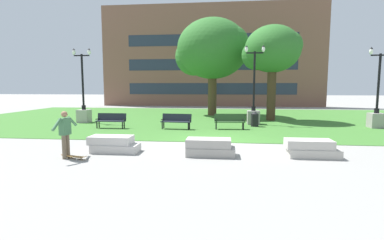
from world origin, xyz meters
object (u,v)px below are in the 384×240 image
at_px(concrete_block_center, 114,144).
at_px(park_bench_near_left, 176,120).
at_px(lamp_post_left, 253,109).
at_px(lamp_post_right, 377,112).
at_px(concrete_block_left, 210,147).
at_px(person_skateboarder, 65,132).
at_px(skateboard, 74,156).
at_px(lamp_post_center, 84,108).
at_px(park_bench_near_right, 111,120).
at_px(concrete_block_right, 311,149).
at_px(park_bench_far_left, 229,120).
at_px(trash_bin, 255,119).

relative_size(concrete_block_center, park_bench_near_left, 1.04).
xyz_separation_m(lamp_post_left, lamp_post_right, (7.36, -0.93, -0.05)).
xyz_separation_m(concrete_block_center, concrete_block_left, (3.80, -0.18, 0.00)).
bearing_deg(person_skateboarder, park_bench_near_left, 69.93).
distance_m(skateboard, lamp_post_center, 11.09).
bearing_deg(lamp_post_right, skateboard, -146.98).
distance_m(concrete_block_center, park_bench_near_right, 6.80).
relative_size(park_bench_near_left, park_bench_near_right, 1.02).
relative_size(person_skateboarder, lamp_post_right, 0.35).
height_order(park_bench_near_left, park_bench_near_right, same).
height_order(park_bench_near_left, lamp_post_center, lamp_post_center).
bearing_deg(person_skateboarder, concrete_block_center, 41.84).
distance_m(concrete_block_left, skateboard, 4.92).
relative_size(person_skateboarder, lamp_post_center, 0.33).
distance_m(person_skateboarder, park_bench_near_right, 7.59).
height_order(concrete_block_left, park_bench_near_left, park_bench_near_left).
bearing_deg(park_bench_near_right, skateboard, -78.30).
bearing_deg(lamp_post_center, lamp_post_left, 1.72).
distance_m(park_bench_near_left, park_bench_near_right, 4.01).
distance_m(concrete_block_center, skateboard, 1.60).
relative_size(concrete_block_right, park_bench_far_left, 1.04).
bearing_deg(park_bench_near_left, skateboard, -107.84).
height_order(concrete_block_center, park_bench_far_left, park_bench_far_left).
bearing_deg(trash_bin, lamp_post_right, 1.84).
bearing_deg(park_bench_far_left, skateboard, -125.34).
height_order(lamp_post_left, lamp_post_right, lamp_post_left).
xyz_separation_m(lamp_post_center, trash_bin, (11.77, -0.81, -0.56)).
relative_size(concrete_block_left, person_skateboarder, 1.06).
distance_m(lamp_post_left, trash_bin, 1.30).
bearing_deg(lamp_post_center, person_skateboarder, -67.14).
distance_m(lamp_post_right, trash_bin, 7.40).
distance_m(lamp_post_center, trash_bin, 11.81).
xyz_separation_m(park_bench_near_left, park_bench_far_left, (3.17, 0.31, 0.00)).
height_order(park_bench_near_left, park_bench_far_left, same).
xyz_separation_m(person_skateboarder, lamp_post_right, (14.93, 9.45, 0.05)).
distance_m(concrete_block_left, lamp_post_right, 12.96).
height_order(concrete_block_center, person_skateboarder, person_skateboarder).
bearing_deg(lamp_post_center, park_bench_near_left, -19.29).
distance_m(concrete_block_right, person_skateboarder, 8.94).
bearing_deg(concrete_block_left, lamp_post_center, 136.00).
bearing_deg(park_bench_far_left, lamp_post_center, 168.11).
bearing_deg(lamp_post_center, park_bench_far_left, -11.89).
bearing_deg(concrete_block_right, lamp_post_center, 145.96).
bearing_deg(concrete_block_center, park_bench_far_left, 55.44).
distance_m(concrete_block_left, trash_bin, 8.57).
xyz_separation_m(concrete_block_right, park_bench_far_left, (-2.89, 6.68, 0.23)).
xyz_separation_m(person_skateboarder, skateboard, (0.32, -0.04, -0.89)).
relative_size(park_bench_near_left, trash_bin, 1.92).
height_order(concrete_block_left, lamp_post_right, lamp_post_right).
bearing_deg(park_bench_near_right, lamp_post_center, 139.49).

